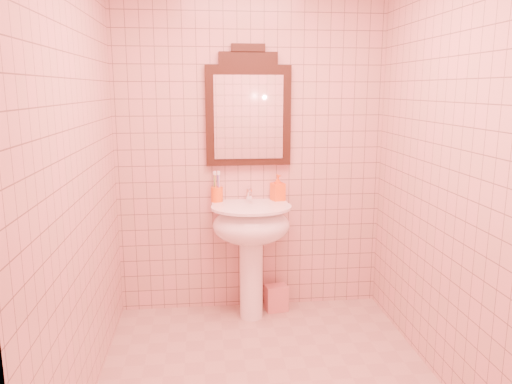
{
  "coord_description": "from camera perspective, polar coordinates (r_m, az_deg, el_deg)",
  "views": [
    {
      "loc": [
        -0.36,
        -2.6,
        1.69
      ],
      "look_at": [
        -0.02,
        0.55,
        1.03
      ],
      "focal_mm": 35.0,
      "sensor_mm": 36.0,
      "label": 1
    }
  ],
  "objects": [
    {
      "name": "mirror",
      "position": [
        3.69,
        -0.88,
        9.31
      ],
      "size": [
        0.63,
        0.06,
        0.87
      ],
      "color": "black",
      "rests_on": "back_wall"
    },
    {
      "name": "soap_dispenser",
      "position": [
        3.74,
        2.51,
        0.51
      ],
      "size": [
        0.11,
        0.12,
        0.2
      ],
      "primitive_type": "imported",
      "rotation": [
        0.0,
        0.0,
        0.34
      ],
      "color": "#FF5D15",
      "rests_on": "pedestal_sink"
    },
    {
      "name": "faucet",
      "position": [
        3.71,
        -0.76,
        -0.24
      ],
      "size": [
        0.04,
        0.16,
        0.11
      ],
      "color": "white",
      "rests_on": "pedestal_sink"
    },
    {
      "name": "back_wall",
      "position": [
        3.74,
        -0.6,
        5.0
      ],
      "size": [
        2.0,
        0.02,
        2.5
      ],
      "primitive_type": "cube",
      "color": "tan",
      "rests_on": "floor"
    },
    {
      "name": "towel",
      "position": [
        3.95,
        2.33,
        -12.0
      ],
      "size": [
        0.18,
        0.14,
        0.2
      ],
      "primitive_type": "cube",
      "rotation": [
        0.0,
        0.0,
        0.17
      ],
      "color": "tan",
      "rests_on": "floor"
    },
    {
      "name": "floor",
      "position": [
        3.12,
        1.56,
        -21.02
      ],
      "size": [
        2.2,
        2.2,
        0.0
      ],
      "primitive_type": "plane",
      "color": "tan",
      "rests_on": "ground"
    },
    {
      "name": "toothbrush_cup",
      "position": [
        3.72,
        -4.48,
        -0.23
      ],
      "size": [
        0.09,
        0.09,
        0.2
      ],
      "rotation": [
        0.0,
        0.0,
        0.3
      ],
      "color": "#F05C14",
      "rests_on": "pedestal_sink"
    },
    {
      "name": "pedestal_sink",
      "position": [
        3.64,
        -0.55,
        -4.67
      ],
      "size": [
        0.58,
        0.58,
        0.86
      ],
      "color": "white",
      "rests_on": "floor"
    }
  ]
}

